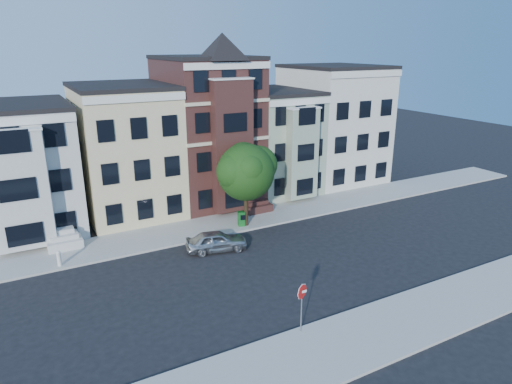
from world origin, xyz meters
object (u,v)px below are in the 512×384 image
newspaper_box (241,219)px  stop_sign (301,305)px  parked_car (217,241)px  street_tree (246,176)px  fire_hydrant (59,260)px

newspaper_box → stop_sign: (-3.54, -13.21, 0.86)m
parked_car → street_tree: bearing=-40.1°
newspaper_box → fire_hydrant: bearing=-162.3°
street_tree → parked_car: street_tree is taller
parked_car → stop_sign: (-0.25, -10.39, 0.88)m
fire_hydrant → stop_sign: bearing=-54.0°
parked_car → newspaper_box: parked_car is taller
fire_hydrant → stop_sign: size_ratio=0.28×
street_tree → newspaper_box: (-0.36, 0.08, -3.30)m
street_tree → parked_car: size_ratio=1.91×
newspaper_box → fire_hydrant: newspaper_box is taller
parked_car → fire_hydrant: bearing=89.0°
parked_car → newspaper_box: bearing=-36.4°
street_tree → parked_car: (-3.64, -2.74, -3.32)m
fire_hydrant → stop_sign: (9.25, -12.74, 1.03)m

